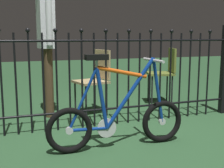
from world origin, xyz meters
TOP-DOWN VIEW (x-y plane):
  - ground_plane at (0.00, 0.00)m, footprint 20.00×20.00m
  - iron_fence at (-0.06, 0.56)m, footprint 3.41×0.07m
  - bicycle at (-0.11, -0.15)m, footprint 1.33×0.40m
  - chair_olive at (1.24, 1.34)m, footprint 0.47×0.47m
  - chair_tan at (0.06, 1.12)m, footprint 0.46×0.46m
  - person_visitor at (-0.56, 1.23)m, footprint 0.24×0.48m

SIDE VIEW (x-z plane):
  - ground_plane at x=0.00m, z-range 0.00..0.00m
  - bicycle at x=-0.11m, z-range -0.15..0.72m
  - chair_tan at x=0.06m, z-range 0.09..0.94m
  - chair_olive at x=1.24m, z-range 0.10..0.95m
  - iron_fence at x=-0.06m, z-range 0.00..1.17m
  - person_visitor at x=-0.56m, z-range 0.18..1.93m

